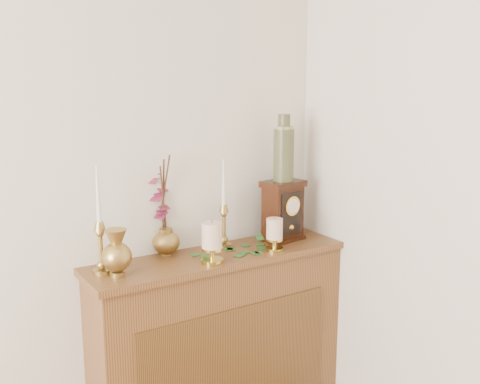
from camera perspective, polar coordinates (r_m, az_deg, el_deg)
console_shelf at (r=2.75m, az=-2.01°, el=-16.07°), size 1.24×0.34×0.93m
candlestick_left at (r=2.33m, az=-14.02°, el=-4.67°), size 0.07×0.07×0.45m
candlestick_center at (r=2.62m, az=-1.66°, el=-2.74°), size 0.07×0.07×0.42m
bud_vase at (r=2.30m, az=-12.42°, el=-6.12°), size 0.12×0.12×0.20m
ginger_jar at (r=2.54m, az=-8.08°, el=-1.73°), size 0.18×0.20×0.46m
pillar_candle_left at (r=2.41m, az=-2.86°, el=-4.96°), size 0.10×0.10×0.19m
pillar_candle_right at (r=2.58m, az=3.52°, el=-4.16°), size 0.08×0.08×0.16m
ivy_garland at (r=2.54m, az=-1.51°, el=-6.18°), size 0.39×0.18×0.07m
mantel_clock at (r=2.74m, az=4.40°, el=-1.95°), size 0.21×0.16×0.29m
ceramic_vase at (r=2.69m, az=4.46°, el=4.14°), size 0.10×0.10×0.32m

